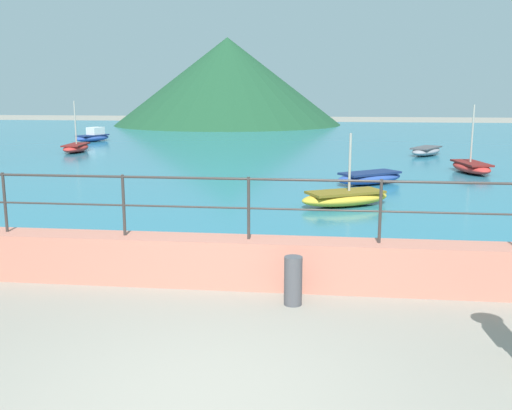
{
  "coord_description": "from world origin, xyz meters",
  "views": [
    {
      "loc": [
        1.07,
        -4.84,
        2.79
      ],
      "look_at": [
        0.05,
        3.7,
        1.1
      ],
      "focal_mm": 40.88,
      "sensor_mm": 36.0,
      "label": 1
    }
  ],
  "objects": [
    {
      "name": "boat_6",
      "position": [
        1.56,
        9.14,
        0.26
      ],
      "size": [
        2.45,
        1.9,
        1.74
      ],
      "color": "gold",
      "rests_on": "lake_water"
    },
    {
      "name": "boat_4",
      "position": [
        5.36,
        20.86,
        0.26
      ],
      "size": [
        1.91,
        2.45,
        0.36
      ],
      "color": "gray",
      "rests_on": "lake_water"
    },
    {
      "name": "boat_1",
      "position": [
        2.39,
        12.6,
        0.26
      ],
      "size": [
        2.38,
        2.1,
        0.36
      ],
      "color": "#2D4C9E",
      "rests_on": "lake_water"
    },
    {
      "name": "bollard",
      "position": [
        0.68,
        2.51,
        0.33
      ],
      "size": [
        0.24,
        0.24,
        0.66
      ],
      "primitive_type": "cylinder",
      "color": "#4C4C51",
      "rests_on": "ground"
    },
    {
      "name": "lake_water",
      "position": [
        0.0,
        25.84,
        0.03
      ],
      "size": [
        64.0,
        44.32,
        0.06
      ],
      "primitive_type": "cube",
      "color": "teal",
      "rests_on": "ground"
    },
    {
      "name": "boat_3",
      "position": [
        -11.65,
        25.94,
        0.33
      ],
      "size": [
        1.73,
        2.47,
        0.76
      ],
      "color": "#2D4C9E",
      "rests_on": "lake_water"
    },
    {
      "name": "hill_main",
      "position": [
        -7.04,
        43.19,
        3.52
      ],
      "size": [
        18.68,
        18.68,
        7.04
      ],
      "primitive_type": "cone",
      "color": "#1E4C2D",
      "rests_on": "ground"
    },
    {
      "name": "boat_0",
      "position": [
        5.97,
        15.47,
        0.26
      ],
      "size": [
        1.29,
        2.42,
        2.28
      ],
      "color": "red",
      "rests_on": "lake_water"
    },
    {
      "name": "promenade_wall",
      "position": [
        0.0,
        3.2,
        0.35
      ],
      "size": [
        20.0,
        0.56,
        0.7
      ],
      "primitive_type": "cube",
      "color": "tan",
      "rests_on": "ground"
    },
    {
      "name": "ground_plane",
      "position": [
        0.0,
        0.0,
        0.0
      ],
      "size": [
        120.0,
        120.0,
        0.0
      ],
      "primitive_type": "plane",
      "color": "gray"
    },
    {
      "name": "railing",
      "position": [
        0.0,
        3.2,
        1.32
      ],
      "size": [
        18.44,
        0.04,
        0.9
      ],
      "color": "#383330",
      "rests_on": "promenade_wall"
    },
    {
      "name": "boat_5",
      "position": [
        -10.19,
        20.38,
        0.26
      ],
      "size": [
        1.12,
        2.38,
        2.28
      ],
      "color": "red",
      "rests_on": "lake_water"
    }
  ]
}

